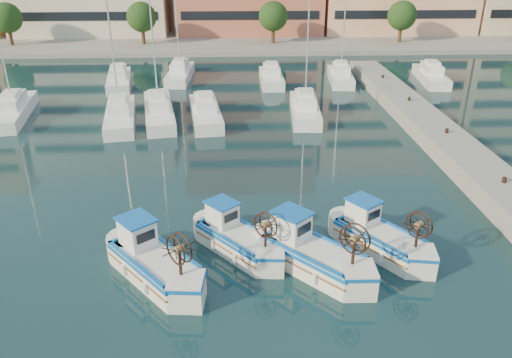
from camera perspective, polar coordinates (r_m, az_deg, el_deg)
name	(u,v)px	position (r m, az deg, el deg)	size (l,w,h in m)	color
ground	(276,272)	(22.18, 2.26, -10.56)	(300.00, 300.00, 0.00)	#173A3E
quay	(485,177)	(32.27, 24.68, 0.21)	(3.00, 60.00, 1.20)	gray
yacht_marina	(215,94)	(46.98, -4.76, 9.67)	(42.44, 23.35, 11.50)	white
fishing_boat_a	(153,260)	(21.83, -11.66, -9.11)	(4.50, 4.84, 3.04)	white
fishing_boat_b	(237,237)	(23.17, -2.19, -6.60)	(4.09, 4.36, 2.75)	white
fishing_boat_c	(311,252)	(22.04, 6.31, -8.32)	(4.66, 4.76, 3.05)	white
fishing_boat_d	(379,236)	(23.87, 13.86, -6.31)	(4.01, 4.58, 2.83)	white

